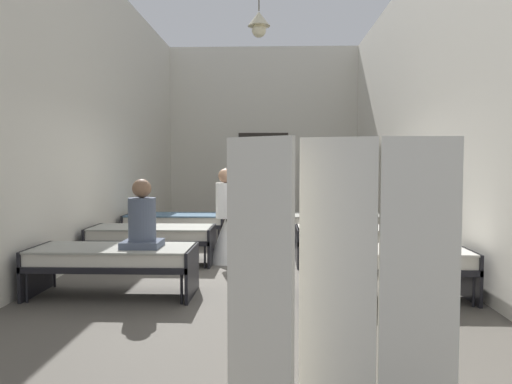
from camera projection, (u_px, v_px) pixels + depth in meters
ground_plane at (254, 267)px, 7.84m from camera, size 5.88×13.90×0.10m
room_shell at (257, 115)px, 8.91m from camera, size 5.68×13.50×4.81m
bed_left_row_0 at (114, 258)px, 5.97m from camera, size 1.90×0.84×0.57m
bed_right_row_0 at (386, 260)px, 5.86m from camera, size 1.90×0.84×0.57m
bed_left_row_1 at (152, 235)px, 7.87m from camera, size 1.90×0.84×0.57m
bed_right_row_1 at (358, 236)px, 7.76m from camera, size 1.90×0.84×0.57m
bed_left_row_2 at (176, 221)px, 9.76m from camera, size 1.90×0.84×0.57m
bed_right_row_2 at (342, 222)px, 9.65m from camera, size 1.90×0.84×0.57m
nurse_near_aisle at (225, 229)px, 7.92m from camera, size 0.52×0.52×1.49m
patient_seated_primary at (324, 200)px, 9.56m from camera, size 0.44×0.44×0.80m
patient_seated_secondary at (142, 222)px, 5.92m from camera, size 0.44×0.44×0.80m
potted_plant at (248, 197)px, 11.45m from camera, size 0.59×0.59×1.19m
privacy_screen at (338, 297)px, 2.71m from camera, size 1.23×0.27×1.70m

